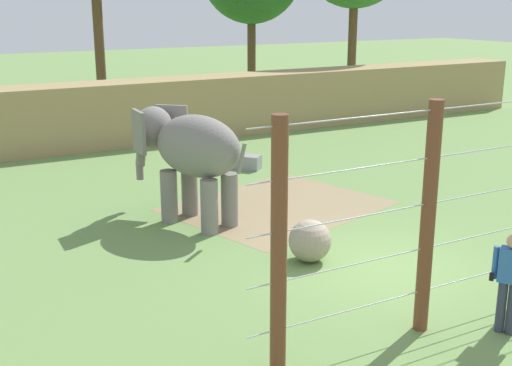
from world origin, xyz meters
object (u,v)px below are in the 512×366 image
object	(u,v)px
enrichment_ball	(310,241)
zookeeper	(510,279)
feed_trough	(239,161)
elephant	(189,150)

from	to	relation	value
enrichment_ball	zookeeper	bearing A→B (deg)	-74.62
enrichment_ball	feed_trough	distance (m)	7.85
elephant	feed_trough	world-z (taller)	elephant
elephant	zookeeper	xyz separation A→B (m)	(2.25, -7.49, -0.85)
elephant	zookeeper	distance (m)	7.87
elephant	zookeeper	size ratio (longest dim) A/B	2.03
enrichment_ball	elephant	bearing A→B (deg)	108.21
enrichment_ball	feed_trough	xyz separation A→B (m)	(2.24, 7.53, -0.22)
zookeeper	enrichment_ball	bearing A→B (deg)	105.38
zookeeper	elephant	bearing A→B (deg)	106.70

